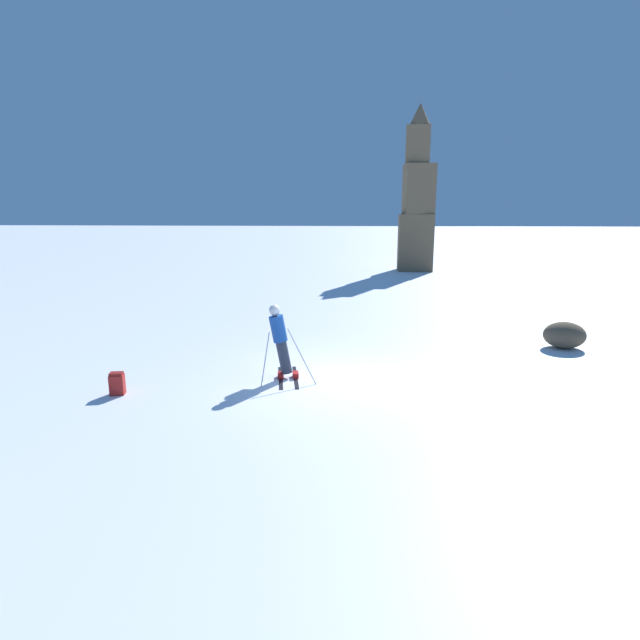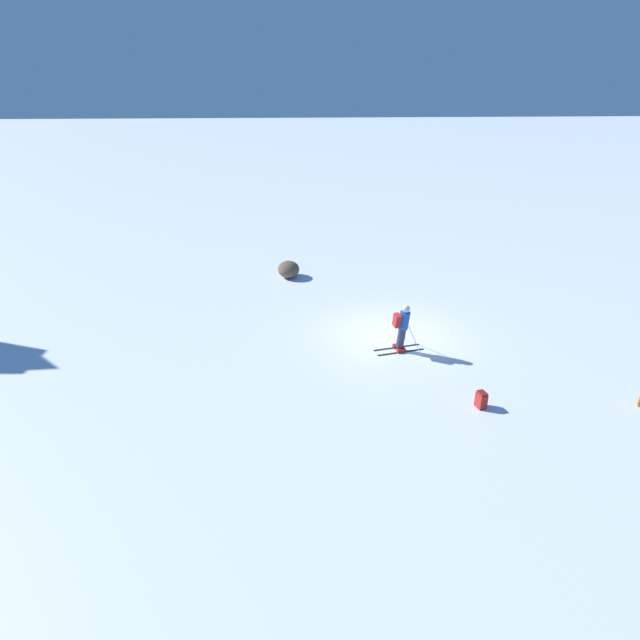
% 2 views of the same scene
% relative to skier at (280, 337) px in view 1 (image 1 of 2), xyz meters
% --- Properties ---
extents(ground_plane, '(300.00, 300.00, 0.00)m').
position_rel_skier_xyz_m(ground_plane, '(1.30, 0.01, -1.01)').
color(ground_plane, white).
extents(skier, '(1.26, 1.75, 1.82)m').
position_rel_skier_xyz_m(skier, '(0.00, 0.00, 0.00)').
color(skier, black).
rests_on(skier, ground).
extents(rock_pillar, '(2.32, 2.04, 10.94)m').
position_rel_skier_xyz_m(rock_pillar, '(5.15, 23.77, 3.57)').
color(rock_pillar, brown).
rests_on(rock_pillar, ground).
extents(spare_backpack, '(0.34, 0.28, 0.50)m').
position_rel_skier_xyz_m(spare_backpack, '(-3.34, -1.49, -0.76)').
color(spare_backpack, '#AD231E').
rests_on(spare_backpack, ground).
extents(exposed_boulder_0, '(1.19, 1.01, 0.77)m').
position_rel_skier_xyz_m(exposed_boulder_0, '(7.81, 3.53, -0.62)').
color(exposed_boulder_0, brown).
rests_on(exposed_boulder_0, ground).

